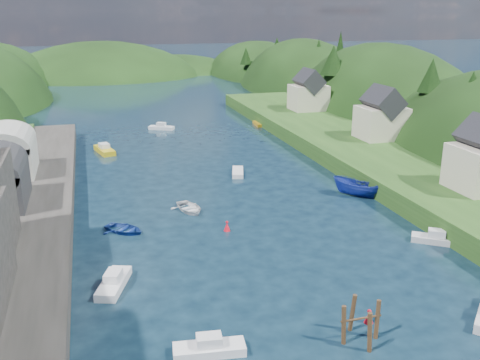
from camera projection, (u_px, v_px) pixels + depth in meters
name	position (u px, v px, depth m)	size (l,w,h in m)	color
ground	(200.00, 163.00, 80.21)	(600.00, 600.00, 0.00)	black
hillside_right	(378.00, 150.00, 117.18)	(36.00, 245.56, 48.00)	black
far_hills	(134.00, 103.00, 197.42)	(103.00, 68.00, 44.00)	black
hill_trees	(188.00, 78.00, 88.65)	(91.81, 150.58, 12.40)	black
terrace_right	(383.00, 160.00, 77.25)	(16.00, 120.00, 2.40)	#234719
right_bank_cottages	(375.00, 117.00, 84.27)	(9.00, 59.24, 8.41)	beige
piling_cluster_far	(360.00, 326.00, 36.62)	(3.03, 2.85, 3.51)	#382314
channel_buoy_near	(369.00, 317.00, 38.94)	(0.70, 0.70, 1.10)	red
channel_buoy_far	(227.00, 226.00, 55.31)	(0.70, 0.70, 1.10)	red
moored_boats	(246.00, 240.00, 51.38)	(37.56, 94.59, 2.41)	navy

